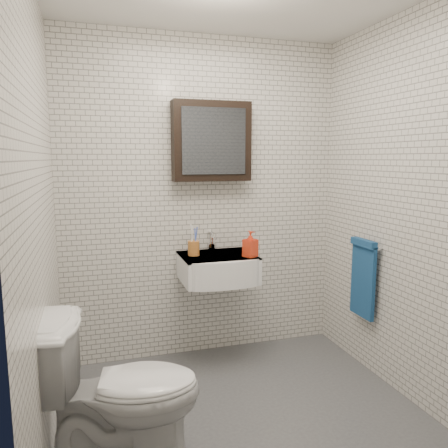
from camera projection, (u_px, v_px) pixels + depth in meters
name	position (u px, v px, depth m)	size (l,w,h in m)	color
ground	(245.00, 416.00, 2.68)	(2.20, 2.00, 0.01)	#484A4F
room_shell	(247.00, 177.00, 2.46)	(2.22, 2.02, 2.51)	silver
washbasin	(219.00, 268.00, 3.28)	(0.55, 0.50, 0.20)	white
faucet	(212.00, 242.00, 3.44)	(0.06, 0.20, 0.15)	silver
mirror_cabinet	(212.00, 141.00, 3.32)	(0.60, 0.15, 0.60)	black
towel_rail	(363.00, 275.00, 3.21)	(0.09, 0.30, 0.58)	silver
toothbrush_cup	(194.00, 247.00, 3.27)	(0.09, 0.09, 0.24)	#B26A2C
soap_bottle	(250.00, 244.00, 3.22)	(0.09, 0.09, 0.19)	#FFA01A
toilet	(121.00, 391.00, 2.21)	(0.45, 0.79, 0.81)	white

